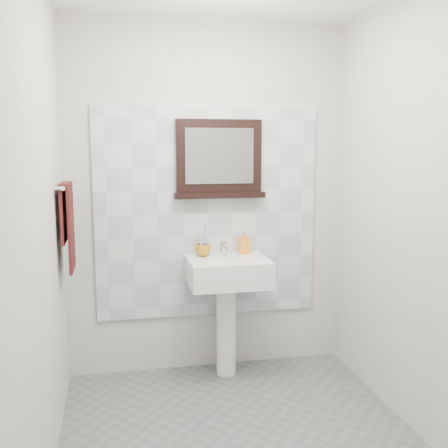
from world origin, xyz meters
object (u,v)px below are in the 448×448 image
(toothbrush_cup, at_px, (203,250))
(soap_dispenser, at_px, (244,242))
(pedestal_sink, at_px, (228,284))
(hand_towel, at_px, (68,220))
(framed_mirror, at_px, (219,161))

(toothbrush_cup, relative_size, soap_dispenser, 0.64)
(toothbrush_cup, bearing_deg, soap_dispenser, 5.87)
(pedestal_sink, height_order, hand_towel, hand_towel)
(soap_dispenser, relative_size, framed_mirror, 0.26)
(pedestal_sink, distance_m, toothbrush_cup, 0.30)
(pedestal_sink, bearing_deg, soap_dispenser, 42.87)
(soap_dispenser, relative_size, hand_towel, 0.30)
(hand_towel, bearing_deg, soap_dispenser, 12.66)
(pedestal_sink, xyz_separation_m, soap_dispenser, (0.15, 0.14, 0.27))
(soap_dispenser, height_order, hand_towel, hand_towel)
(hand_towel, bearing_deg, pedestal_sink, 6.93)
(soap_dispenser, bearing_deg, toothbrush_cup, -177.55)
(soap_dispenser, bearing_deg, pedestal_sink, -140.54)
(hand_towel, bearing_deg, framed_mirror, 17.11)
(pedestal_sink, height_order, soap_dispenser, soap_dispenser)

